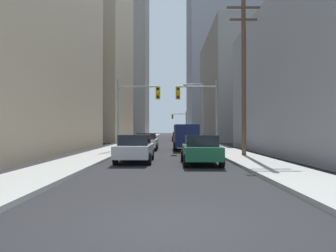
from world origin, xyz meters
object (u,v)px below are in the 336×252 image
(sedan_white, at_px, (147,141))
(sedan_red, at_px, (178,136))
(sedan_silver, at_px, (136,148))
(traffic_signal_near_right, at_px, (199,103))
(traffic_signal_far_right, at_px, (180,120))
(traffic_signal_near_left, at_px, (137,103))
(cargo_van_navy, at_px, (186,136))
(sedan_green, at_px, (201,149))

(sedan_white, bearing_deg, sedan_red, 81.44)
(sedan_silver, distance_m, sedan_white, 10.26)
(traffic_signal_near_right, relative_size, traffic_signal_far_right, 1.00)
(traffic_signal_near_left, bearing_deg, cargo_van_navy, 26.29)
(traffic_signal_near_right, height_order, traffic_signal_far_right, same)
(sedan_green, bearing_deg, traffic_signal_far_right, 88.97)
(traffic_signal_far_right, bearing_deg, sedan_green, -91.03)
(traffic_signal_far_right, bearing_deg, traffic_signal_near_right, -90.11)
(cargo_van_navy, xyz_separation_m, traffic_signal_near_right, (0.97, -2.08, 2.74))
(traffic_signal_near_left, height_order, traffic_signal_far_right, same)
(sedan_red, bearing_deg, traffic_signal_near_left, -99.58)
(sedan_green, distance_m, sedan_silver, 3.67)
(sedan_white, xyz_separation_m, traffic_signal_near_left, (-0.75, -1.89, 3.26))
(sedan_silver, relative_size, traffic_signal_near_left, 0.71)
(cargo_van_navy, relative_size, sedan_green, 1.24)
(cargo_van_navy, relative_size, sedan_silver, 1.23)
(sedan_green, height_order, traffic_signal_near_right, traffic_signal_near_right)
(sedan_white, xyz_separation_m, traffic_signal_far_right, (4.52, 40.21, 3.25))
(sedan_silver, relative_size, traffic_signal_far_right, 0.71)
(sedan_green, height_order, sedan_white, same)
(cargo_van_navy, relative_size, sedan_white, 1.23)
(sedan_green, bearing_deg, traffic_signal_near_left, 114.89)
(sedan_silver, bearing_deg, sedan_green, -15.72)
(cargo_van_navy, height_order, sedan_red, cargo_van_navy)
(sedan_green, distance_m, sedan_white, 11.81)
(sedan_green, relative_size, traffic_signal_near_right, 0.70)
(sedan_red, relative_size, traffic_signal_far_right, 0.71)
(traffic_signal_near_left, xyz_separation_m, traffic_signal_far_right, (5.27, 42.10, -0.02))
(traffic_signal_near_right, bearing_deg, traffic_signal_near_left, 180.00)
(sedan_white, height_order, traffic_signal_far_right, traffic_signal_far_right)
(sedan_green, xyz_separation_m, traffic_signal_far_right, (0.92, 51.46, 3.25))
(sedan_silver, xyz_separation_m, traffic_signal_near_left, (-0.81, 8.36, 3.26))
(cargo_van_navy, height_order, sedan_silver, cargo_van_navy)
(sedan_green, xyz_separation_m, traffic_signal_near_left, (-4.34, 9.36, 3.26))
(sedan_silver, xyz_separation_m, traffic_signal_far_right, (4.45, 50.47, 3.25))
(cargo_van_navy, bearing_deg, sedan_silver, -108.04)
(cargo_van_navy, bearing_deg, traffic_signal_far_right, 88.49)
(sedan_silver, xyz_separation_m, traffic_signal_near_right, (4.38, 8.36, 3.26))
(sedan_red, bearing_deg, sedan_silver, -95.86)
(sedan_silver, relative_size, traffic_signal_near_right, 0.71)
(sedan_red, xyz_separation_m, traffic_signal_far_right, (1.01, 16.92, 3.25))
(sedan_red, height_order, traffic_signal_near_left, traffic_signal_near_left)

